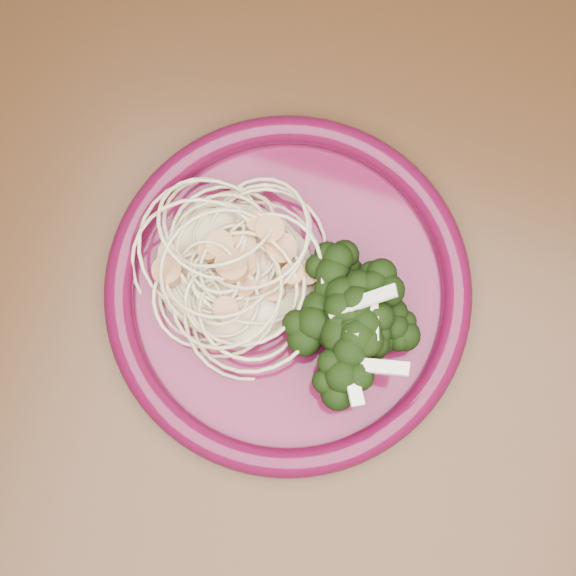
{
  "coord_description": "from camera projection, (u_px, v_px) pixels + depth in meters",
  "views": [
    {
      "loc": [
        -0.05,
        -0.12,
        1.37
      ],
      "look_at": [
        -0.09,
        -0.01,
        0.77
      ],
      "focal_mm": 50.0,
      "sensor_mm": 36.0,
      "label": 1
    }
  ],
  "objects": [
    {
      "name": "onion_garnish",
      "position": [
        359.0,
        302.0,
        0.56
      ],
      "size": [
        0.07,
        0.1,
        0.05
      ],
      "primitive_type": null,
      "rotation": [
        0.0,
        0.0,
        -0.04
      ],
      "color": "white",
      "rests_on": "broccoli_pile"
    },
    {
      "name": "spaghetti_pile",
      "position": [
        234.0,
        269.0,
        0.61
      ],
      "size": [
        0.13,
        0.12,
        0.03
      ],
      "primitive_type": "ellipsoid",
      "rotation": [
        0.0,
        0.0,
        -0.04
      ],
      "color": "beige",
      "rests_on": "dinner_plate"
    },
    {
      "name": "dinner_plate",
      "position": [
        288.0,
        290.0,
        0.62
      ],
      "size": [
        0.3,
        0.3,
        0.02
      ],
      "rotation": [
        0.0,
        0.0,
        -0.04
      ],
      "color": "#550C2A",
      "rests_on": "dining_table"
    },
    {
      "name": "broccoli_pile",
      "position": [
        355.0,
        309.0,
        0.6
      ],
      "size": [
        0.1,
        0.15,
        0.05
      ],
      "primitive_type": "ellipsoid",
      "rotation": [
        0.0,
        0.0,
        -0.04
      ],
      "color": "black",
      "rests_on": "dinner_plate"
    },
    {
      "name": "dining_table",
      "position": [
        386.0,
        327.0,
        0.73
      ],
      "size": [
        1.2,
        0.8,
        0.75
      ],
      "color": "#472814",
      "rests_on": "ground"
    },
    {
      "name": "scallop_cluster",
      "position": [
        231.0,
        259.0,
        0.58
      ],
      "size": [
        0.12,
        0.12,
        0.04
      ],
      "primitive_type": null,
      "rotation": [
        0.0,
        0.0,
        -0.04
      ],
      "color": "tan",
      "rests_on": "spaghetti_pile"
    }
  ]
}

